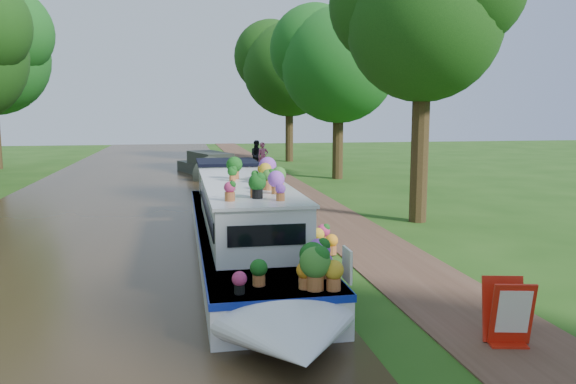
{
  "coord_description": "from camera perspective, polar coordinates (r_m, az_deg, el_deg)",
  "views": [
    {
      "loc": [
        -3.7,
        -13.81,
        3.52
      ],
      "look_at": [
        -0.77,
        1.52,
        1.3
      ],
      "focal_mm": 35.0,
      "sensor_mm": 36.0,
      "label": 1
    }
  ],
  "objects": [
    {
      "name": "ground",
      "position": [
        14.73,
        4.08,
        -5.76
      ],
      "size": [
        100.0,
        100.0,
        0.0
      ],
      "primitive_type": "plane",
      "color": "#1E4711",
      "rests_on": "ground"
    },
    {
      "name": "canal_water",
      "position": [
        14.44,
        -19.77,
        -6.47
      ],
      "size": [
        10.0,
        100.0,
        0.02
      ],
      "primitive_type": "cube",
      "color": "black",
      "rests_on": "ground"
    },
    {
      "name": "towpath",
      "position": [
        15.07,
        8.52,
        -5.45
      ],
      "size": [
        2.2,
        100.0,
        0.03
      ],
      "primitive_type": "cube",
      "color": "#4C3223",
      "rests_on": "ground"
    },
    {
      "name": "plant_boat",
      "position": [
        13.39,
        -4.39,
        -3.42
      ],
      "size": [
        2.29,
        13.52,
        2.26
      ],
      "color": "silver",
      "rests_on": "canal_water"
    },
    {
      "name": "tree_near_overhang",
      "position": [
        18.72,
        13.55,
        17.35
      ],
      "size": [
        5.52,
        5.28,
        8.99
      ],
      "color": "#2F210F",
      "rests_on": "ground"
    },
    {
      "name": "tree_near_mid",
      "position": [
        30.17,
        5.12,
        13.61
      ],
      "size": [
        6.9,
        6.6,
        9.4
      ],
      "color": "#2F210F",
      "rests_on": "ground"
    },
    {
      "name": "tree_near_far",
      "position": [
        40.79,
        0.08,
        13.06
      ],
      "size": [
        7.59,
        7.26,
        10.3
      ],
      "color": "#2F210F",
      "rests_on": "ground"
    },
    {
      "name": "second_boat",
      "position": [
        31.76,
        -7.94,
        2.62
      ],
      "size": [
        3.64,
        7.14,
        1.3
      ],
      "rotation": [
        0.0,
        0.0,
        0.31
      ],
      "color": "#222722",
      "rests_on": "canal_water"
    },
    {
      "name": "sandwich_board",
      "position": [
        9.3,
        21.44,
        -11.56
      ],
      "size": [
        0.66,
        0.62,
        1.0
      ],
      "rotation": [
        0.0,
        0.0,
        -0.22
      ],
      "color": "red",
      "rests_on": "towpath"
    },
    {
      "name": "pedestrian_pink",
      "position": [
        32.9,
        -2.56,
        3.54
      ],
      "size": [
        0.69,
        0.51,
        1.76
      ],
      "primitive_type": "imported",
      "rotation": [
        0.0,
        0.0,
        0.14
      ],
      "color": "#CC547A",
      "rests_on": "towpath"
    },
    {
      "name": "pedestrian_dark",
      "position": [
        33.88,
        -3.14,
        3.72
      ],
      "size": [
        0.92,
        0.73,
        1.83
      ],
      "primitive_type": "imported",
      "rotation": [
        0.0,
        0.0,
        -0.04
      ],
      "color": "black",
      "rests_on": "towpath"
    },
    {
      "name": "verge_plant",
      "position": [
        19.46,
        0.4,
        -1.66
      ],
      "size": [
        0.41,
        0.35,
        0.45
      ],
      "primitive_type": "imported",
      "rotation": [
        0.0,
        0.0,
        0.01
      ],
      "color": "#28691F",
      "rests_on": "ground"
    }
  ]
}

